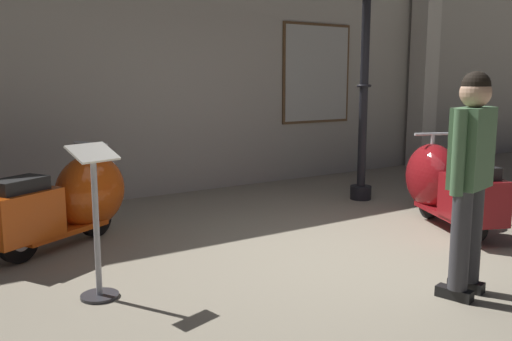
{
  "coord_description": "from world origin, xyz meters",
  "views": [
    {
      "loc": [
        -3.28,
        -3.68,
        1.61
      ],
      "look_at": [
        -0.18,
        1.03,
        0.67
      ],
      "focal_mm": 39.01,
      "sensor_mm": 36.0,
      "label": 1
    }
  ],
  "objects": [
    {
      "name": "info_stanchion",
      "position": [
        -2.1,
        0.23,
        0.48
      ],
      "size": [
        0.37,
        0.31,
        1.14
      ],
      "color": "#333338",
      "rests_on": "ground"
    },
    {
      "name": "showroom_back_wall",
      "position": [
        0.18,
        3.43,
        1.78
      ],
      "size": [
        18.0,
        0.63,
        3.56
      ],
      "color": "#ADA89E",
      "rests_on": "ground"
    },
    {
      "name": "visitor_0",
      "position": [
        0.19,
        -1.23,
        0.96
      ],
      "size": [
        0.55,
        0.33,
        1.66
      ],
      "rotation": [
        0.0,
        0.0,
        1.83
      ],
      "color": "black",
      "rests_on": "ground"
    },
    {
      "name": "scooter_0",
      "position": [
        -1.88,
        1.69,
        0.44
      ],
      "size": [
        1.62,
        1.16,
        0.97
      ],
      "rotation": [
        0.0,
        0.0,
        0.5
      ],
      "color": "black",
      "rests_on": "ground"
    },
    {
      "name": "lamppost",
      "position": [
        1.9,
        1.64,
        1.61
      ],
      "size": [
        0.29,
        0.29,
        2.87
      ],
      "color": "black",
      "rests_on": "ground"
    },
    {
      "name": "ground_plane",
      "position": [
        0.0,
        0.0,
        0.0
      ],
      "size": [
        60.0,
        60.0,
        0.0
      ],
      "primitive_type": "plane",
      "color": "gray"
    },
    {
      "name": "scooter_1",
      "position": [
        1.73,
        0.19,
        0.45
      ],
      "size": [
        1.08,
        1.68,
        1.0
      ],
      "rotation": [
        0.0,
        0.0,
        1.16
      ],
      "color": "black",
      "rests_on": "ground"
    }
  ]
}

